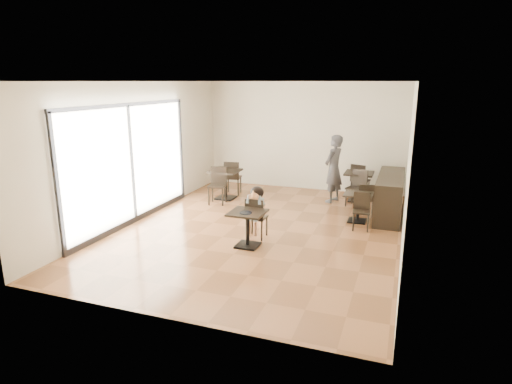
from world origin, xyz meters
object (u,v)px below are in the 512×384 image
at_px(adult_patron, 334,169).
at_px(chair_left_b, 217,186).
at_px(chair_mid_a, 366,199).
at_px(child_table, 248,229).
at_px(chair_left_a, 233,178).
at_px(chair_back_b, 356,188).
at_px(cafe_table_left, 226,184).
at_px(child, 257,212).
at_px(cafe_table_mid, 358,208).
at_px(child_chair, 257,218).
at_px(cafe_table_back, 358,187).
at_px(chair_mid_b, 361,212).
at_px(chair_back_a, 360,181).

relative_size(adult_patron, chair_left_b, 1.87).
height_order(adult_patron, chair_mid_a, adult_patron).
distance_m(child_table, chair_left_a, 4.15).
xyz_separation_m(chair_left_a, chair_back_b, (3.53, -0.10, -0.01)).
relative_size(adult_patron, cafe_table_left, 2.24).
bearing_deg(child_table, chair_back_b, 65.11).
relative_size(child, chair_left_b, 1.12).
relative_size(child, cafe_table_mid, 1.61).
xyz_separation_m(cafe_table_mid, chair_mid_a, (0.14, 0.55, 0.07)).
bearing_deg(chair_left_b, child_chair, -58.26).
xyz_separation_m(cafe_table_back, chair_left_b, (-3.53, -1.55, 0.09)).
bearing_deg(cafe_table_left, child, -54.66).
height_order(child_chair, chair_mid_b, child_chair).
bearing_deg(chair_left_b, chair_back_b, 5.67).
bearing_deg(chair_mid_b, cafe_table_left, 154.91).
height_order(child_table, child_chair, child_chair).
xyz_separation_m(adult_patron, chair_back_a, (0.65, 0.74, -0.43)).
relative_size(child_table, chair_mid_b, 0.88).
height_order(child_table, chair_mid_a, chair_mid_a).
bearing_deg(chair_back_b, chair_back_a, 109.29).
relative_size(child_table, chair_left_a, 0.74).
height_order(chair_mid_b, chair_left_a, chair_left_a).
xyz_separation_m(child_table, child, (0.00, 0.55, 0.19)).
bearing_deg(chair_mid_b, chair_mid_a, 84.57).
bearing_deg(chair_back_a, chair_mid_a, 120.37).
bearing_deg(chair_mid_b, child, -154.00).
bearing_deg(chair_back_b, child_table, -95.60).
distance_m(child, adult_patron, 3.49).
height_order(child_table, adult_patron, adult_patron).
distance_m(cafe_table_left, chair_back_b, 3.56).
height_order(chair_mid_b, chair_back_b, chair_back_b).
bearing_deg(child, child_chair, 0.00).
height_order(child_table, chair_back_a, chair_back_a).
distance_m(adult_patron, chair_back_a, 1.07).
distance_m(cafe_table_back, chair_mid_b, 2.41).
relative_size(cafe_table_back, chair_left_b, 0.81).
bearing_deg(child, chair_left_b, 131.94).
height_order(cafe_table_mid, chair_back_a, chair_back_a).
xyz_separation_m(chair_mid_b, chair_back_b, (-0.34, 1.83, 0.07)).
bearing_deg(cafe_table_mid, cafe_table_left, 167.43).
bearing_deg(child_table, adult_patron, 75.12).
bearing_deg(chair_left_a, chair_mid_a, 157.67).
bearing_deg(chair_mid_a, chair_mid_b, 84.57).
bearing_deg(child_chair, chair_mid_a, -130.82).
height_order(child_chair, adult_patron, adult_patron).
xyz_separation_m(child, chair_mid_b, (2.01, 1.23, -0.14)).
relative_size(cafe_table_back, chair_left_a, 0.81).
distance_m(child, chair_mid_a, 3.08).
xyz_separation_m(child_table, cafe_table_left, (-1.85, 3.16, 0.05)).
bearing_deg(adult_patron, chair_mid_b, 44.63).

